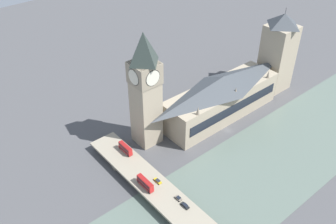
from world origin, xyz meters
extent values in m
plane|color=#4C4C4F|center=(0.00, 0.00, 0.00)|extent=(600.00, 600.00, 0.00)
cube|color=slate|center=(-34.71, 0.00, 0.15)|extent=(57.43, 360.00, 0.30)
cube|color=tan|center=(14.58, -8.00, 10.53)|extent=(23.15, 82.13, 21.05)
cube|color=black|center=(2.85, -8.00, 11.58)|extent=(0.40, 75.56, 6.32)
pyramid|color=#3D4247|center=(14.58, -8.00, 25.00)|extent=(22.69, 80.49, 7.90)
cone|color=gray|center=(4.00, -39.21, 23.55)|extent=(2.20, 2.20, 5.00)
cone|color=gray|center=(4.00, -8.00, 23.55)|extent=(2.20, 2.20, 5.00)
cone|color=gray|center=(4.00, 23.21, 23.55)|extent=(2.20, 2.20, 5.00)
cube|color=tan|center=(24.80, 43.79, 26.14)|extent=(13.45, 13.45, 52.28)
cube|color=gray|center=(24.80, 43.79, 46.23)|extent=(14.26, 14.26, 12.11)
cylinder|color=black|center=(17.90, 43.79, 46.23)|extent=(0.50, 9.21, 9.21)
cylinder|color=silver|center=(17.76, 43.79, 46.23)|extent=(0.62, 8.53, 8.53)
cylinder|color=black|center=(31.71, 43.79, 46.23)|extent=(0.50, 9.21, 9.21)
cylinder|color=silver|center=(31.84, 43.79, 46.23)|extent=(0.62, 8.53, 8.53)
cylinder|color=black|center=(24.80, 36.89, 46.23)|extent=(9.21, 0.50, 9.21)
cylinder|color=silver|center=(24.80, 36.75, 46.23)|extent=(8.53, 0.62, 8.53)
cylinder|color=black|center=(24.80, 50.69, 46.23)|extent=(9.21, 0.50, 9.21)
cylinder|color=silver|center=(24.80, 50.83, 46.23)|extent=(8.53, 0.62, 8.53)
pyramid|color=#2D3833|center=(24.80, 43.79, 60.81)|extent=(13.72, 13.72, 17.05)
cube|color=tan|center=(14.58, -62.30, 23.45)|extent=(18.48, 18.48, 46.90)
pyramid|color=#3D4247|center=(14.58, -62.30, 51.06)|extent=(18.48, 18.48, 8.31)
cylinder|color=#333338|center=(14.58, -62.30, 57.22)|extent=(0.30, 0.30, 4.00)
cube|color=gray|center=(-34.71, 66.40, 1.98)|extent=(3.00, 13.40, 3.97)
cube|color=gray|center=(16.69, 66.40, 1.98)|extent=(3.00, 13.40, 3.97)
cube|color=gray|center=(-34.71, 66.40, 4.57)|extent=(146.86, 15.76, 1.20)
cube|color=red|center=(19.43, 62.81, 6.57)|extent=(10.24, 2.40, 1.93)
cube|color=black|center=(19.43, 62.81, 6.96)|extent=(9.22, 2.46, 0.85)
cube|color=red|center=(19.43, 62.81, 8.68)|extent=(10.04, 2.40, 2.27)
cube|color=black|center=(19.43, 62.81, 8.79)|extent=(9.22, 2.46, 1.09)
cube|color=maroon|center=(19.43, 62.81, 9.89)|extent=(9.93, 2.28, 0.16)
cylinder|color=black|center=(23.67, 61.72, 5.71)|extent=(1.09, 0.28, 1.09)
cylinder|color=black|center=(23.67, 63.91, 5.71)|extent=(1.09, 0.28, 1.09)
cylinder|color=black|center=(15.29, 61.72, 5.71)|extent=(1.09, 0.28, 1.09)
cylinder|color=black|center=(15.29, 63.91, 5.71)|extent=(1.09, 0.28, 1.09)
cube|color=red|center=(-8.31, 70.12, 6.59)|extent=(11.07, 2.50, 1.97)
cube|color=black|center=(-8.31, 70.12, 6.99)|extent=(9.96, 2.56, 0.87)
cube|color=red|center=(-8.31, 70.12, 8.73)|extent=(10.85, 2.50, 2.31)
cube|color=black|center=(-8.31, 70.12, 8.85)|extent=(9.96, 2.56, 1.11)
cube|color=maroon|center=(-8.31, 70.12, 9.97)|extent=(10.73, 2.37, 0.16)
cylinder|color=black|center=(-3.66, 68.98, 5.72)|extent=(1.10, 0.28, 1.10)
cylinder|color=black|center=(-3.66, 71.26, 5.72)|extent=(1.10, 0.28, 1.10)
cylinder|color=black|center=(-12.86, 68.98, 5.72)|extent=(1.10, 0.28, 1.10)
cylinder|color=black|center=(-12.86, 71.26, 5.72)|extent=(1.10, 0.28, 1.10)
cube|color=slate|center=(-24.86, 62.70, 5.71)|extent=(3.91, 1.80, 0.60)
cube|color=black|center=(-24.97, 62.70, 6.26)|extent=(2.03, 1.62, 0.49)
cylinder|color=black|center=(-23.37, 61.88, 5.50)|extent=(0.67, 0.22, 0.67)
cylinder|color=black|center=(-23.37, 63.51, 5.50)|extent=(0.67, 0.22, 0.67)
cylinder|color=black|center=(-26.34, 61.88, 5.50)|extent=(0.67, 0.22, 0.67)
cylinder|color=black|center=(-26.34, 63.51, 5.50)|extent=(0.67, 0.22, 0.67)
cube|color=black|center=(-30.26, 63.28, 5.74)|extent=(4.78, 1.76, 0.70)
cube|color=black|center=(-30.40, 63.28, 6.38)|extent=(2.48, 1.59, 0.57)
cylinder|color=black|center=(-28.31, 62.49, 5.48)|extent=(0.63, 0.22, 0.63)
cylinder|color=black|center=(-28.31, 64.07, 5.48)|extent=(0.63, 0.22, 0.63)
cylinder|color=black|center=(-32.21, 62.49, 5.48)|extent=(0.63, 0.22, 0.63)
cylinder|color=black|center=(-32.21, 64.07, 5.48)|extent=(0.63, 0.22, 0.63)
cube|color=gold|center=(-9.59, 63.25, 5.69)|extent=(4.77, 1.80, 0.56)
cube|color=black|center=(-9.73, 63.25, 6.18)|extent=(2.48, 1.62, 0.43)
cylinder|color=black|center=(-7.66, 62.45, 5.50)|extent=(0.65, 0.22, 0.65)
cylinder|color=black|center=(-7.66, 64.06, 5.50)|extent=(0.65, 0.22, 0.65)
cylinder|color=black|center=(-11.51, 62.45, 5.50)|extent=(0.65, 0.22, 0.65)
cylinder|color=black|center=(-11.51, 64.06, 5.50)|extent=(0.65, 0.22, 0.65)
camera|label=1|loc=(-114.61, 144.36, 145.20)|focal=40.00mm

